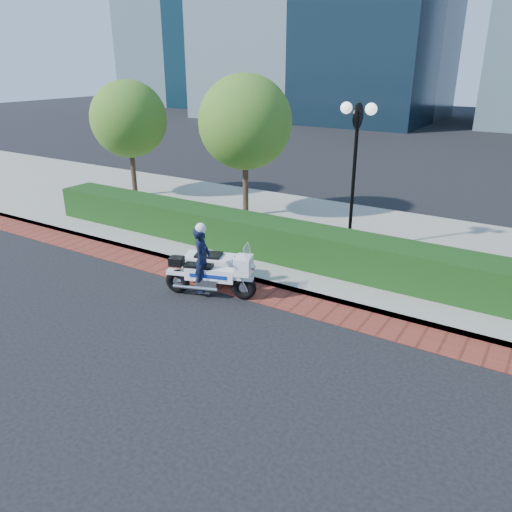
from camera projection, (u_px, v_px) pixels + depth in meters
The scene contains 8 objects.
ground at pixel (219, 316), 11.32m from camera, with size 120.00×120.00×0.00m, color black.
brick_strip at pixel (254, 292), 12.50m from camera, with size 60.00×1.00×0.01m, color maroon.
sidewalk at pixel (329, 238), 16.02m from camera, with size 60.00×8.00×0.15m, color gray.
hedge_main at pixel (294, 243), 13.92m from camera, with size 18.00×1.20×1.00m, color black.
lamppost at pixel (355, 155), 13.84m from camera, with size 1.02×0.70×4.21m.
tree_a at pixel (129, 119), 19.69m from camera, with size 3.00×3.00×4.58m.
tree_b at pixel (245, 122), 16.91m from camera, with size 3.20×3.20×4.89m.
police_motorcycle at pixel (210, 266), 12.37m from camera, with size 2.35×1.71×1.87m.
Camera 1 is at (6.02, -8.06, 5.43)m, focal length 35.00 mm.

